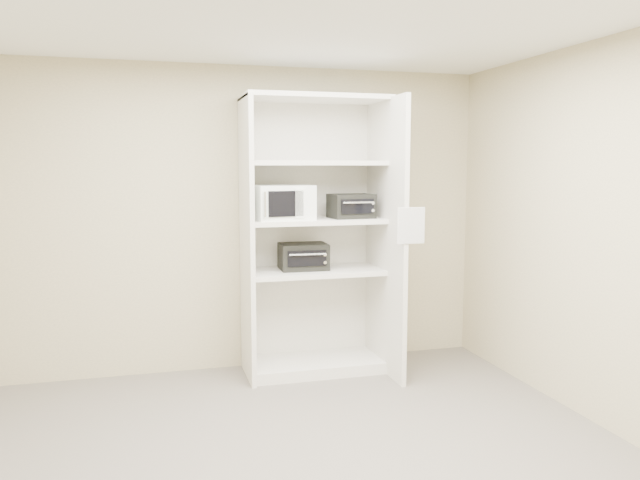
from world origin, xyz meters
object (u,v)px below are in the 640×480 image
object	(u,v)px
shelving_unit	(320,245)
microwave	(282,202)
toaster_oven_upper	(351,206)
toaster_oven_lower	(303,256)

from	to	relation	value
shelving_unit	microwave	world-z (taller)	shelving_unit
microwave	toaster_oven_upper	distance (m)	0.62
shelving_unit	toaster_oven_upper	distance (m)	0.44
shelving_unit	toaster_oven_lower	size ratio (longest dim) A/B	5.90
toaster_oven_upper	microwave	bearing A→B (deg)	175.22
shelving_unit	microwave	bearing A→B (deg)	-170.79
microwave	toaster_oven_upper	size ratio (longest dim) A/B	1.33
microwave	toaster_oven_lower	distance (m)	0.53
microwave	toaster_oven_lower	xyz separation A→B (m)	(0.21, 0.08, -0.48)
toaster_oven_lower	microwave	bearing A→B (deg)	-157.22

